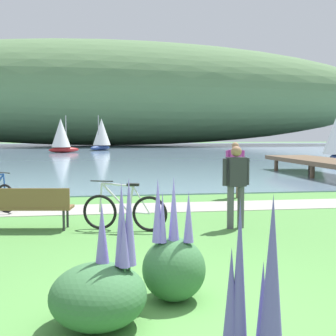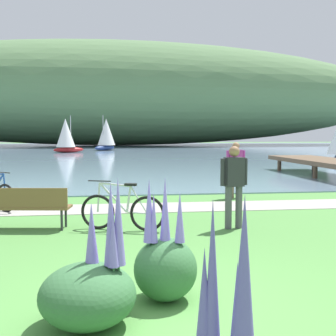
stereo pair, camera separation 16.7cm
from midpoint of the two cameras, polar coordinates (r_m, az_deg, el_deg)
The scene contains 13 objects.
ground_plane at distance 4.83m, azimuth 1.80°, elevation -19.21°, with size 200.00×200.00×0.00m, color #518E42.
bay_water at distance 53.31m, azimuth -6.53°, elevation 2.47°, with size 180.00×80.00×0.04m, color #7A99B2.
distant_hillside at distance 75.16m, azimuth -7.23°, elevation 9.86°, with size 102.31×28.00×17.78m, color #567A4C.
shoreline_path at distance 11.23m, azimuth -3.60°, elevation -5.40°, with size 60.00×1.50×0.01m, color #A39E93.
park_bench_near_camera at distance 9.09m, azimuth -18.24°, elevation -4.70°, with size 1.85×0.71×0.88m.
bicycle_leaning_near_bench at distance 8.64m, azimuth -5.68°, elevation -5.79°, with size 1.70×0.62×1.01m.
person_at_shoreline at distance 13.05m, azimuth 9.49°, elevation 0.24°, with size 0.61×0.25×1.71m.
person_on_the_grass at distance 8.80m, azimuth 9.44°, elevation -1.82°, with size 0.60×0.29×1.71m.
echium_bush_beside_closest at distance 5.06m, azimuth 0.57°, elevation -12.88°, with size 0.75×0.75×1.47m.
echium_bush_far_cluster at distance 4.50m, azimuth -9.48°, elevation -15.93°, with size 0.99×0.99×1.53m.
sailboat_mid_bay at distance 51.17m, azimuth -8.28°, elevation 4.57°, with size 3.11×3.45×4.15m.
sailboat_toward_hillside at distance 45.50m, azimuth -13.52°, elevation 4.35°, with size 3.36×2.66×3.89m.
pier_dock at distance 19.85m, azimuth 22.00°, elevation 0.59°, with size 2.40×10.00×0.80m.
Camera 2 is at (-0.62, -4.38, 1.95)m, focal length 45.10 mm.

